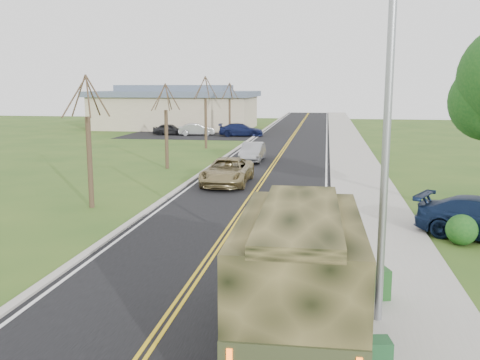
% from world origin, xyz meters
% --- Properties ---
extents(ground, '(160.00, 160.00, 0.00)m').
position_xyz_m(ground, '(0.00, 0.00, 0.00)').
color(ground, '#2C4C19').
rests_on(ground, ground).
extents(road, '(8.00, 120.00, 0.01)m').
position_xyz_m(road, '(0.00, 40.00, 0.01)').
color(road, black).
rests_on(road, ground).
extents(curb_right, '(0.30, 120.00, 0.12)m').
position_xyz_m(curb_right, '(4.15, 40.00, 0.06)').
color(curb_right, '#9E998E').
rests_on(curb_right, ground).
extents(sidewalk_right, '(3.20, 120.00, 0.10)m').
position_xyz_m(sidewalk_right, '(5.90, 40.00, 0.05)').
color(sidewalk_right, '#9E998E').
rests_on(sidewalk_right, ground).
extents(curb_left, '(0.30, 120.00, 0.10)m').
position_xyz_m(curb_left, '(-4.15, 40.00, 0.05)').
color(curb_left, '#9E998E').
rests_on(curb_left, ground).
extents(street_light, '(1.65, 0.22, 8.00)m').
position_xyz_m(street_light, '(4.90, -0.50, 4.43)').
color(street_light, gray).
rests_on(street_light, ground).
extents(bare_tree_a, '(1.93, 2.26, 6.08)m').
position_xyz_m(bare_tree_a, '(-7.00, 10.00, 2.63)').
color(bare_tree_a, '#38281C').
rests_on(bare_tree_a, ground).
extents(bare_tree_b, '(1.83, 2.14, 5.73)m').
position_xyz_m(bare_tree_b, '(-7.00, 22.00, 2.48)').
color(bare_tree_b, '#38281C').
rests_on(bare_tree_b, ground).
extents(bare_tree_c, '(2.04, 2.39, 6.42)m').
position_xyz_m(bare_tree_c, '(-7.00, 34.00, 2.78)').
color(bare_tree_c, '#38281C').
rests_on(bare_tree_c, ground).
extents(bare_tree_d, '(1.88, 2.20, 5.91)m').
position_xyz_m(bare_tree_d, '(-7.00, 46.00, 2.55)').
color(bare_tree_d, '#38281C').
rests_on(bare_tree_d, ground).
extents(commercial_building, '(25.50, 21.50, 5.65)m').
position_xyz_m(commercial_building, '(-15.98, 55.97, 2.69)').
color(commercial_building, tan).
rests_on(commercial_building, ground).
extents(military_truck, '(2.41, 6.59, 3.26)m').
position_xyz_m(military_truck, '(3.20, -2.28, 1.87)').
color(military_truck, black).
rests_on(military_truck, ground).
extents(suv_champagne, '(2.49, 5.38, 1.50)m').
position_xyz_m(suv_champagne, '(-1.85, 16.79, 0.75)').
color(suv_champagne, olive).
rests_on(suv_champagne, ground).
extents(sedan_silver, '(1.51, 4.28, 1.41)m').
position_xyz_m(sedan_silver, '(-1.71, 26.30, 0.70)').
color(sedan_silver, '#A7A7AC').
rests_on(sedan_silver, ground).
extents(utility_box_near, '(0.73, 0.67, 0.80)m').
position_xyz_m(utility_box_near, '(5.07, 0.81, 0.50)').
color(utility_box_near, '#1A491A').
rests_on(utility_box_near, sidewalk_right).
extents(utility_box_far, '(0.62, 0.54, 0.65)m').
position_xyz_m(utility_box_far, '(4.74, -2.90, 0.43)').
color(utility_box_far, '#1B4B26').
rests_on(utility_box_far, sidewalk_right).
extents(lot_car_dark, '(3.87, 1.68, 1.30)m').
position_xyz_m(lot_car_dark, '(-13.99, 46.17, 0.65)').
color(lot_car_dark, black).
rests_on(lot_car_dark, ground).
extents(lot_car_silver, '(4.35, 2.43, 1.36)m').
position_xyz_m(lot_car_silver, '(-10.86, 46.16, 0.68)').
color(lot_car_silver, '#9E9EA2').
rests_on(lot_car_silver, ground).
extents(lot_car_navy, '(5.13, 2.52, 1.44)m').
position_xyz_m(lot_car_navy, '(-5.70, 45.89, 0.72)').
color(lot_car_navy, '#11183E').
rests_on(lot_car_navy, ground).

